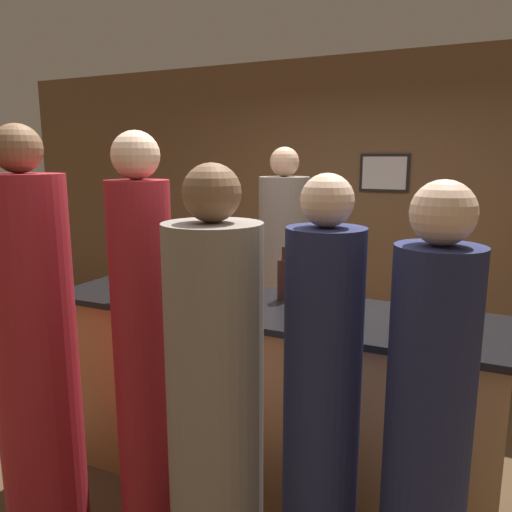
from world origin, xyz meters
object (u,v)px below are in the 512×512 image
object	(u,v)px
wine_bottle_0	(284,279)
wine_bottle_1	(323,281)
guest_0	(36,361)
guest_2	(426,456)
guest_1	(145,361)
bartender	(283,292)
guest_4	(216,415)
guest_3	(321,424)

from	to	relation	value
wine_bottle_0	wine_bottle_1	distance (m)	0.22
guest_0	guest_2	xyz separation A→B (m)	(1.74, 0.11, -0.08)
guest_1	wine_bottle_1	xyz separation A→B (m)	(0.57, 0.90, 0.24)
guest_0	guest_1	world-z (taller)	guest_0
guest_0	wine_bottle_1	size ratio (longest dim) A/B	7.08
guest_2	bartender	bearing A→B (deg)	126.22
bartender	guest_4	distance (m)	1.73
guest_1	bartender	bearing A→B (deg)	87.37
wine_bottle_0	wine_bottle_1	bearing A→B (deg)	23.18
wine_bottle_1	guest_1	bearing A→B (deg)	-122.46
wine_bottle_0	wine_bottle_1	world-z (taller)	wine_bottle_0
bartender	guest_2	distance (m)	2.01
bartender	guest_4	world-z (taller)	bartender
guest_1	wine_bottle_0	world-z (taller)	guest_1
wine_bottle_0	guest_1	bearing A→B (deg)	-114.27
guest_2	guest_1	bearing A→B (deg)	176.38
wine_bottle_1	bartender	bearing A→B (deg)	127.96
guest_1	guest_4	world-z (taller)	guest_1
guest_0	guest_3	world-z (taller)	guest_0
guest_2	wine_bottle_1	size ratio (longest dim) A/B	6.33
guest_0	wine_bottle_1	distance (m)	1.54
bartender	wine_bottle_1	bearing A→B (deg)	127.96
guest_1	guest_2	size ratio (longest dim) A/B	1.10
guest_3	wine_bottle_1	distance (m)	1.03
bartender	wine_bottle_0	distance (m)	0.84
guest_1	wine_bottle_0	distance (m)	0.92
guest_4	wine_bottle_0	bearing A→B (deg)	95.37
guest_2	wine_bottle_1	xyz separation A→B (m)	(-0.69, 0.98, 0.34)
guest_3	wine_bottle_1	world-z (taller)	guest_3
guest_4	wine_bottle_1	xyz separation A→B (m)	(0.12, 1.04, 0.33)
guest_2	guest_4	xyz separation A→B (m)	(-0.80, -0.06, 0.00)
bartender	wine_bottle_1	xyz separation A→B (m)	(0.50, -0.64, 0.28)
guest_0	guest_2	size ratio (longest dim) A/B	1.12
guest_2	wine_bottle_0	size ratio (longest dim) A/B	5.88
wine_bottle_1	guest_0	bearing A→B (deg)	-133.88
bartender	wine_bottle_0	xyz separation A→B (m)	(0.29, -0.73, 0.29)
wine_bottle_0	bartender	bearing A→B (deg)	111.96
wine_bottle_0	wine_bottle_1	xyz separation A→B (m)	(0.21, 0.09, -0.01)
bartender	guest_3	size ratio (longest dim) A/B	1.07
guest_0	guest_3	xyz separation A→B (m)	(1.34, 0.16, -0.08)
guest_0	wine_bottle_0	world-z (taller)	guest_0
guest_1	guest_3	distance (m)	0.87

